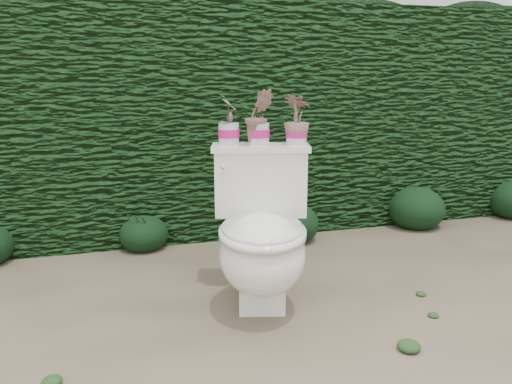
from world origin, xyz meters
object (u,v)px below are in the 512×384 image
object	(u,v)px
toilet	(262,237)
potted_plant_center	(259,118)
potted_plant_right	(297,121)
potted_plant_left	(229,121)

from	to	relation	value
toilet	potted_plant_center	xyz separation A→B (m)	(0.05, 0.23, 0.55)
potted_plant_right	potted_plant_left	bearing A→B (deg)	30.75
potted_plant_center	potted_plant_right	world-z (taller)	potted_plant_center
potted_plant_left	toilet	bearing A→B (deg)	-142.23
potted_plant_left	potted_plant_right	world-z (taller)	potted_plant_left
potted_plant_center	potted_plant_left	bearing A→B (deg)	169.76
toilet	potted_plant_right	world-z (taller)	potted_plant_right
potted_plant_left	potted_plant_right	distance (m)	0.35
potted_plant_left	potted_plant_right	xyz separation A→B (m)	(0.33, -0.09, -0.00)
potted_plant_left	potted_plant_center	size ratio (longest dim) A/B	0.91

